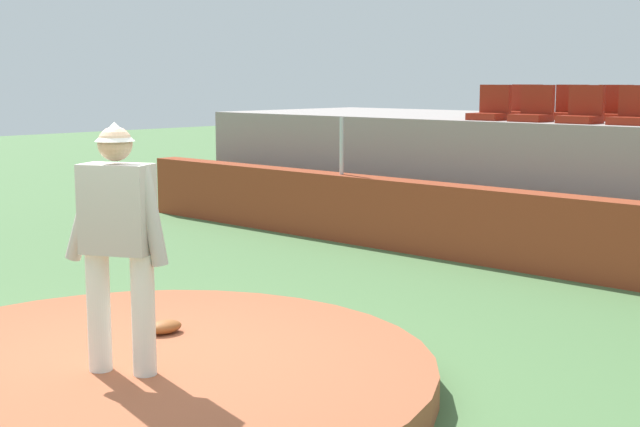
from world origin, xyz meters
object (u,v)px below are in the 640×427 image
Objects in this scene: stadium_chair_2 at (582,111)px; stadium_chair_3 at (634,112)px; stadium_chair_0 at (491,109)px; pitcher at (118,230)px; stadium_chair_5 at (523,108)px; fielding_glove at (165,327)px; stadium_chair_1 at (534,110)px; stadium_chair_7 at (612,110)px; stadium_chair_6 at (568,109)px.

stadium_chair_2 is 0.68m from stadium_chair_3.
stadium_chair_0 and stadium_chair_3 have the same top height.
pitcher is 8.46m from stadium_chair_5.
stadium_chair_0 reaches higher than fielding_glove.
pitcher is at bearing 41.94° from fielding_glove.
stadium_chair_0 and stadium_chair_1 have the same top height.
fielding_glove is at bearing 86.80° from stadium_chair_7.
pitcher is at bearing 96.69° from stadium_chair_1.
stadium_chair_1 is at bearing -0.70° from stadium_chair_2.
stadium_chair_0 is at bearing -164.83° from fielding_glove.
stadium_chair_1 is (-0.86, 7.37, 0.65)m from pitcher.
stadium_chair_2 is (0.72, -0.01, 0.00)m from stadium_chair_1.
stadium_chair_6 reaches higher than pitcher.
stadium_chair_2 reaches higher than fielding_glove.
stadium_chair_6 is (0.05, 0.91, 0.00)m from stadium_chair_1.
stadium_chair_0 is 0.68m from stadium_chair_1.
stadium_chair_5 is (-0.98, 7.48, 1.64)m from fielding_glove.
stadium_chair_6 and stadium_chair_7 have the same top height.
pitcher is 7.46m from stadium_chair_3.
stadium_chair_5 is 1.00× the size of stadium_chair_6.
stadium_chair_1 is at bearing 51.97° from stadium_chair_7.
stadium_chair_6 is at bearing -171.36° from fielding_glove.
stadium_chair_6 is at bearing -32.94° from stadium_chair_3.
pitcher is 8.31m from stadium_chair_7.
stadium_chair_3 is (2.07, 0.04, 0.00)m from stadium_chair_0.
stadium_chair_2 is at bearing -176.98° from fielding_glove.
pitcher is 7.45m from stadium_chair_1.
stadium_chair_5 is (-0.69, 0.92, 0.00)m from stadium_chair_1.
pitcher is 1.41m from fielding_glove.
stadium_chair_0 is at bearing 74.74° from pitcher.
fielding_glove is 0.60× the size of stadium_chair_6.
fielding_glove is 7.72m from stadium_chair_5.
stadium_chair_2 is 0.92m from stadium_chair_7.
stadium_chair_0 and stadium_chair_6 have the same top height.
stadium_chair_0 is 1.00× the size of stadium_chair_1.
stadium_chair_6 is at bearing 179.88° from stadium_chair_5.
fielding_glove is (-0.57, 0.81, -1.00)m from pitcher.
stadium_chair_7 is (0.42, 7.47, 1.64)m from fielding_glove.
stadium_chair_3 and stadium_chair_7 have the same top height.
pitcher is at bearing 100.62° from stadium_chair_5.
stadium_chair_7 is at bearing -128.03° from stadium_chair_1.
pitcher is 3.62× the size of stadium_chair_2.
stadium_chair_2 is at bearing 90.82° from stadium_chair_7.
stadium_chair_5 is 0.74m from stadium_chair_6.
pitcher is 3.62× the size of stadium_chair_1.
stadium_chair_2 is at bearing 126.14° from stadium_chair_6.
stadium_chair_7 is at bearing -176.42° from fielding_glove.
stadium_chair_5 is at bearing 73.57° from pitcher.
pitcher is at bearing 95.62° from stadium_chair_6.
pitcher reaches higher than fielding_glove.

